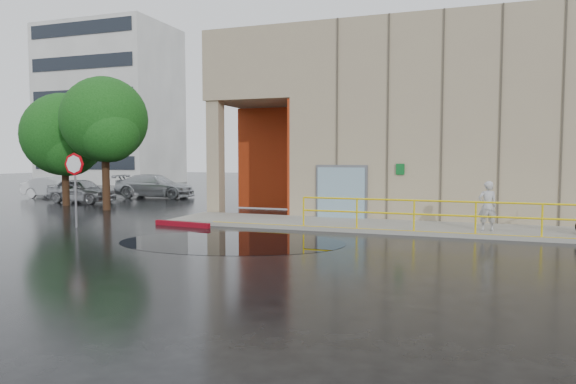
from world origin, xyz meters
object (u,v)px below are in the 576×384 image
at_px(car_a, 81,190).
at_px(tree_near, 106,123).
at_px(person, 487,206).
at_px(car_b, 55,187).
at_px(stop_sign, 75,174).
at_px(red_curb, 182,224).
at_px(tree_far, 65,138).
at_px(car_c, 155,186).

bearing_deg(car_a, tree_near, -122.30).
distance_m(person, car_b, 25.86).
relative_size(stop_sign, red_curb, 1.13).
xyz_separation_m(red_curb, tree_far, (-9.85, 5.00, 3.46)).
distance_m(car_a, car_c, 4.72).
xyz_separation_m(person, tree_near, (-16.91, 2.43, 3.21)).
bearing_deg(stop_sign, car_b, 157.20).
relative_size(person, car_c, 0.33).
bearing_deg(red_curb, person, 7.42).
relative_size(stop_sign, tree_far, 0.46).
height_order(person, red_curb, person).
relative_size(car_c, tree_near, 0.79).
relative_size(tree_near, tree_far, 1.09).
relative_size(red_curb, car_b, 0.60).
xyz_separation_m(car_c, tree_near, (2.15, -7.22, 3.45)).
height_order(car_c, tree_near, tree_near).
bearing_deg(car_c, person, -123.75).
relative_size(person, tree_far, 0.28).
xyz_separation_m(person, car_a, (-21.01, 5.35, -0.28)).
height_order(car_a, car_c, car_c).
distance_m(car_c, tree_near, 8.29).
bearing_deg(stop_sign, red_curb, 43.99).
bearing_deg(person, car_c, -42.69).
height_order(car_a, tree_near, tree_near).
bearing_deg(person, tree_far, -25.89).
distance_m(person, car_a, 21.68).
distance_m(car_a, car_b, 4.28).
relative_size(person, tree_near, 0.26).
xyz_separation_m(stop_sign, tree_near, (-2.82, 5.30, 2.21)).
bearing_deg(red_curb, tree_near, 149.04).
bearing_deg(person, red_curb, -8.41).
relative_size(stop_sign, car_a, 0.68).
xyz_separation_m(red_curb, car_b, (-14.21, 8.76, 0.57)).
xyz_separation_m(red_curb, car_c, (-8.50, 11.03, 0.64)).
xyz_separation_m(stop_sign, red_curb, (3.53, 1.49, -1.88)).
bearing_deg(car_a, car_c, -21.05).
xyz_separation_m(person, red_curb, (-10.56, -1.38, -0.88)).
height_order(stop_sign, tree_near, tree_near).
distance_m(person, car_c, 21.37).
relative_size(red_curb, car_a, 0.60).
distance_m(stop_sign, red_curb, 4.27).
bearing_deg(car_a, red_curb, -119.58).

